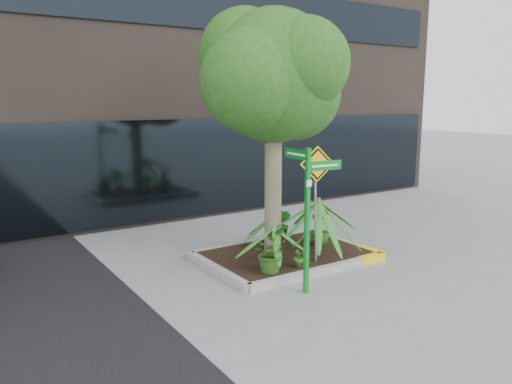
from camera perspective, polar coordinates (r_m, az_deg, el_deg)
ground at (r=9.90m, az=3.56°, el=-8.34°), size 80.00×80.00×0.00m
planter at (r=10.21m, az=3.69°, el=-7.15°), size 3.35×2.36×0.15m
tree at (r=9.88m, az=1.97°, el=13.06°), size 3.32×2.94×4.98m
palm_front at (r=9.87m, az=7.20°, el=-1.10°), size 1.29×1.29×1.43m
palm_left at (r=9.26m, az=2.07°, el=-4.14°), size 0.85×0.85×0.94m
palm_back at (r=10.50m, az=1.74°, el=-2.93°), size 0.73×0.73×0.81m
shrub_a at (r=8.95m, az=1.49°, el=-6.86°), size 0.91×0.91×0.74m
shrub_b at (r=10.68m, az=7.36°, el=-4.17°), size 0.56×0.56×0.71m
shrub_c at (r=9.25m, az=4.86°, el=-6.74°), size 0.46×0.46×0.61m
shrub_d at (r=11.08m, az=3.16°, el=-3.69°), size 0.45×0.45×0.66m
street_sign_post at (r=8.20m, az=5.96°, el=-1.41°), size 0.72×0.72×2.44m
cattle_sign at (r=9.40m, az=6.93°, el=0.92°), size 0.65×0.25×2.21m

